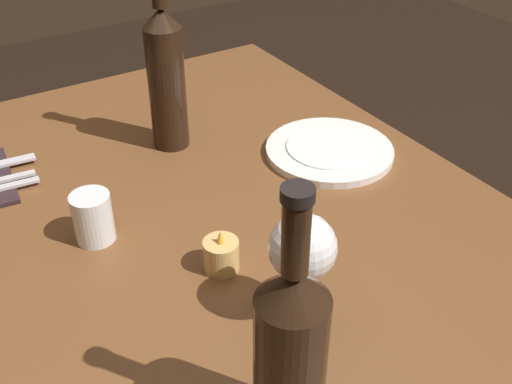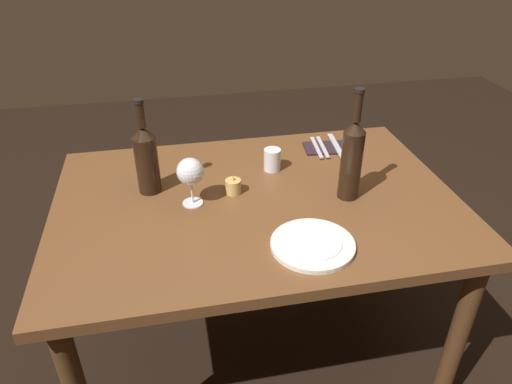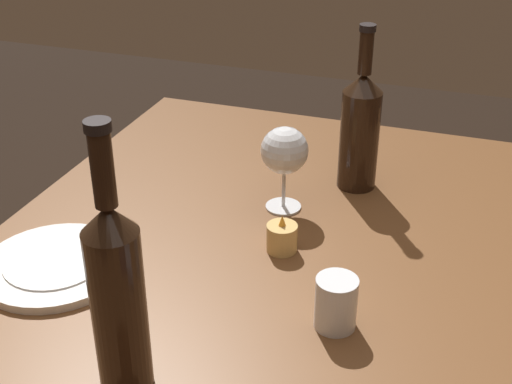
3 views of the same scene
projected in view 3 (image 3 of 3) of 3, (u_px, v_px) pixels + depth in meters
dining_table at (241, 311)px, 1.17m from camera, size 1.30×0.90×0.74m
wine_glass_left at (284, 152)px, 1.24m from camera, size 0.09×0.09×0.16m
wine_bottle at (360, 128)px, 1.32m from camera, size 0.07×0.07×0.32m
wine_bottle_second at (117, 294)px, 0.83m from camera, size 0.07×0.07×0.37m
water_tumbler at (336, 305)px, 0.99m from camera, size 0.06×0.06×0.08m
votive_candle at (282, 238)px, 1.16m from camera, size 0.05×0.05×0.07m
dinner_plate at (55, 265)px, 1.12m from camera, size 0.24×0.24×0.02m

